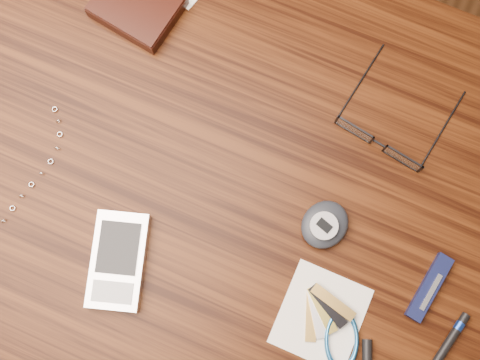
{
  "coord_description": "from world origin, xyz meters",
  "views": [
    {
      "loc": [
        0.18,
        -0.13,
        1.52
      ],
      "look_at": [
        0.12,
        0.01,
        0.76
      ],
      "focal_mm": 45.0,
      "sensor_mm": 36.0,
      "label": 1
    }
  ],
  "objects_px": {
    "notepad_keys": "(331,327)",
    "wallet_and_card": "(138,5)",
    "desk": "(164,166)",
    "eyeglasses": "(381,139)",
    "pda_phone": "(118,260)",
    "pedometer": "(325,225)",
    "pocket_knife": "(429,288)"
  },
  "relations": [
    {
      "from": "desk",
      "to": "eyeglasses",
      "type": "distance_m",
      "value": 0.32
    },
    {
      "from": "eyeglasses",
      "to": "notepad_keys",
      "type": "relative_size",
      "value": 1.22
    },
    {
      "from": "pda_phone",
      "to": "pedometer",
      "type": "distance_m",
      "value": 0.27
    },
    {
      "from": "wallet_and_card",
      "to": "pedometer",
      "type": "relative_size",
      "value": 1.87
    },
    {
      "from": "eyeglasses",
      "to": "pocket_knife",
      "type": "xyz_separation_m",
      "value": [
        0.12,
        -0.15,
        -0.01
      ]
    },
    {
      "from": "desk",
      "to": "wallet_and_card",
      "type": "height_order",
      "value": "wallet_and_card"
    },
    {
      "from": "pocket_knife",
      "to": "desk",
      "type": "bearing_deg",
      "value": 176.21
    },
    {
      "from": "eyeglasses",
      "to": "pedometer",
      "type": "height_order",
      "value": "eyeglasses"
    },
    {
      "from": "notepad_keys",
      "to": "pocket_knife",
      "type": "relative_size",
      "value": 1.33
    },
    {
      "from": "desk",
      "to": "pocket_knife",
      "type": "height_order",
      "value": "pocket_knife"
    },
    {
      "from": "notepad_keys",
      "to": "wallet_and_card",
      "type": "bearing_deg",
      "value": 143.92
    },
    {
      "from": "desk",
      "to": "pda_phone",
      "type": "distance_m",
      "value": 0.19
    },
    {
      "from": "desk",
      "to": "pda_phone",
      "type": "height_order",
      "value": "pda_phone"
    },
    {
      "from": "desk",
      "to": "pedometer",
      "type": "bearing_deg",
      "value": -1.25
    },
    {
      "from": "desk",
      "to": "notepad_keys",
      "type": "xyz_separation_m",
      "value": [
        0.3,
        -0.12,
        0.11
      ]
    },
    {
      "from": "notepad_keys",
      "to": "pda_phone",
      "type": "bearing_deg",
      "value": -173.67
    },
    {
      "from": "wallet_and_card",
      "to": "pocket_knife",
      "type": "relative_size",
      "value": 1.6
    },
    {
      "from": "eyeglasses",
      "to": "notepad_keys",
      "type": "distance_m",
      "value": 0.25
    },
    {
      "from": "desk",
      "to": "pocket_knife",
      "type": "relative_size",
      "value": 10.76
    },
    {
      "from": "eyeglasses",
      "to": "wallet_and_card",
      "type": "bearing_deg",
      "value": 172.92
    },
    {
      "from": "desk",
      "to": "wallet_and_card",
      "type": "distance_m",
      "value": 0.23
    },
    {
      "from": "desk",
      "to": "wallet_and_card",
      "type": "bearing_deg",
      "value": 120.73
    },
    {
      "from": "notepad_keys",
      "to": "eyeglasses",
      "type": "bearing_deg",
      "value": 96.84
    },
    {
      "from": "wallet_and_card",
      "to": "eyeglasses",
      "type": "height_order",
      "value": "eyeglasses"
    },
    {
      "from": "eyeglasses",
      "to": "notepad_keys",
      "type": "height_order",
      "value": "eyeglasses"
    },
    {
      "from": "pda_phone",
      "to": "desk",
      "type": "bearing_deg",
      "value": 97.85
    },
    {
      "from": "desk",
      "to": "eyeglasses",
      "type": "relative_size",
      "value": 6.64
    },
    {
      "from": "notepad_keys",
      "to": "pocket_knife",
      "type": "xyz_separation_m",
      "value": [
        0.1,
        0.09,
        0.0
      ]
    },
    {
      "from": "desk",
      "to": "wallet_and_card",
      "type": "xyz_separation_m",
      "value": [
        -0.1,
        0.17,
        0.11
      ]
    },
    {
      "from": "wallet_and_card",
      "to": "notepad_keys",
      "type": "height_order",
      "value": "wallet_and_card"
    },
    {
      "from": "eyeglasses",
      "to": "pedometer",
      "type": "distance_m",
      "value": 0.14
    },
    {
      "from": "pedometer",
      "to": "pocket_knife",
      "type": "bearing_deg",
      "value": -7.86
    }
  ]
}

